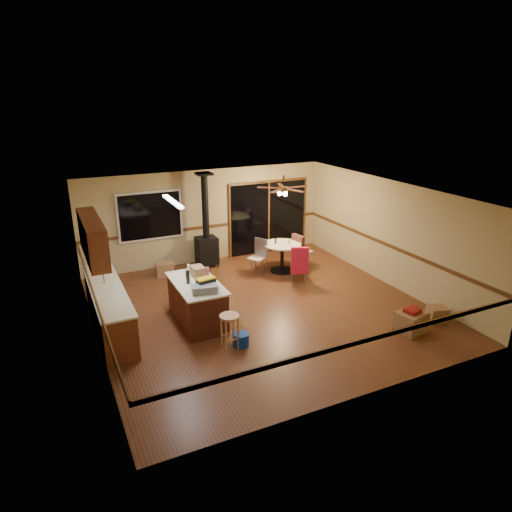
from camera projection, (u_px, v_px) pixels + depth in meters
floor at (262, 308)px, 10.23m from camera, size 7.00×7.00×0.00m
ceiling at (262, 194)px, 9.35m from camera, size 7.00×7.00×0.00m
wall_back at (207, 216)px, 12.77m from camera, size 7.00×0.00×7.00m
wall_front at (365, 324)px, 6.81m from camera, size 7.00×0.00×7.00m
wall_left at (91, 281)px, 8.38m from camera, size 0.00×7.00×7.00m
wall_right at (390, 233)px, 11.20m from camera, size 0.00×7.00×7.00m
chair_rail at (262, 267)px, 9.89m from camera, size 7.00×7.00×0.08m
window at (150, 216)px, 12.01m from camera, size 1.72×0.10×1.32m
sliding_door at (268, 218)px, 13.58m from camera, size 2.52×0.10×2.10m
lower_cabinets at (109, 309)px, 9.22m from camera, size 0.60×3.00×0.86m
countertop at (107, 289)px, 9.07m from camera, size 0.64×3.04×0.04m
upper_cabinets at (93, 238)px, 8.84m from camera, size 0.35×2.00×0.80m
kitchen_island at (197, 302)px, 9.47m from camera, size 0.88×1.68×0.90m
wood_stove at (206, 241)px, 12.50m from camera, size 0.55×0.50×2.52m
ceiling_fan at (283, 190)px, 11.62m from camera, size 0.24×0.24×0.55m
fluorescent_strip at (173, 201)px, 8.89m from camera, size 0.10×1.20×0.04m
toolbox_grey at (204, 289)px, 8.83m from camera, size 0.53×0.36×0.15m
toolbox_black at (206, 284)px, 9.00m from camera, size 0.39×0.25×0.20m
toolbox_yellow_lid at (206, 278)px, 8.96m from camera, size 0.39×0.25×0.03m
box_on_island at (198, 272)px, 9.60m from camera, size 0.26×0.34×0.22m
bottle_dark at (188, 277)px, 9.24m from camera, size 0.09×0.09×0.28m
bottle_pink at (208, 272)px, 9.57m from camera, size 0.08×0.08×0.21m
bottle_white at (188, 268)px, 9.86m from camera, size 0.08×0.08×0.17m
bar_stool at (230, 331)px, 8.55m from camera, size 0.41×0.41×0.68m
blue_bucket at (241, 340)px, 8.68m from camera, size 0.33×0.33×0.25m
dining_table at (282, 252)px, 12.18m from camera, size 1.00×1.00×0.78m
glass_red at (276, 241)px, 12.10m from camera, size 0.07×0.07×0.14m
glass_cream at (289, 241)px, 12.11m from camera, size 0.06×0.06×0.13m
chair_left at (259, 252)px, 12.05m from camera, size 0.55×0.55×0.51m
chair_near at (299, 260)px, 11.44m from camera, size 0.57×0.59×0.70m
chair_right at (299, 247)px, 12.39m from camera, size 0.52×0.49×0.70m
box_under_window at (165, 269)px, 12.01m from camera, size 0.49×0.42×0.36m
box_corner_a at (411, 322)px, 9.18m from camera, size 0.64×0.57×0.42m
box_corner_b at (437, 314)px, 9.63m from camera, size 0.47×0.44×0.31m
box_small_red at (412, 311)px, 9.09m from camera, size 0.34×0.30×0.08m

